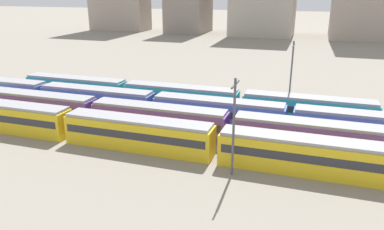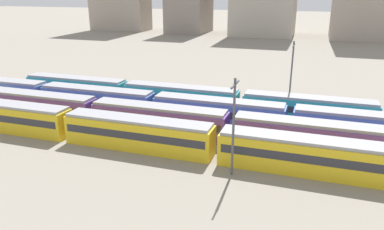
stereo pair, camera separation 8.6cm
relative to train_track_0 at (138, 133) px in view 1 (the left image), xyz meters
name	(u,v)px [view 1 (the left image)]	position (x,y,z in m)	size (l,w,h in m)	color
ground_plane	(40,111)	(-20.67, 7.80, -1.90)	(600.00, 600.00, 0.00)	gray
train_track_0	(138,133)	(0.00, 0.00, 0.00)	(55.80, 3.06, 3.75)	yellow
train_track_1	(159,119)	(0.37, 5.20, 0.00)	(55.80, 3.06, 3.75)	#6B429E
train_track_2	(218,112)	(6.87, 10.40, 0.00)	(93.60, 3.06, 3.75)	#4C70BC
train_track_3	(180,97)	(-0.47, 15.60, 0.00)	(55.80, 3.06, 3.75)	teal
catenary_pole_0	(234,123)	(11.84, -2.95, 3.63)	(0.24, 3.20, 9.98)	#4C4C51
catenary_pole_1	(291,75)	(15.59, 18.83, 4.06)	(0.24, 3.20, 10.82)	#4C4C51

